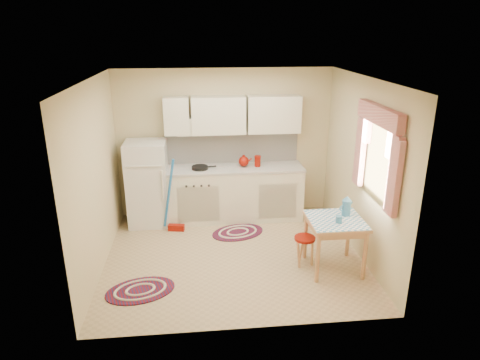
% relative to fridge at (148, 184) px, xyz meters
% --- Properties ---
extents(room_shell, '(3.64, 3.60, 2.52)m').
position_rel_fridge_xyz_m(room_shell, '(1.45, -1.01, 0.90)').
color(room_shell, tan).
rests_on(room_shell, ground).
extents(fridge, '(0.65, 0.60, 1.40)m').
position_rel_fridge_xyz_m(fridge, '(0.00, 0.00, 0.00)').
color(fridge, silver).
rests_on(fridge, ground).
extents(broom, '(0.30, 0.17, 1.20)m').
position_rel_fridge_xyz_m(broom, '(0.45, -0.35, -0.10)').
color(broom, '#1C64B3').
rests_on(broom, ground).
extents(base_cabinets, '(2.25, 0.60, 0.88)m').
position_rel_fridge_xyz_m(base_cabinets, '(1.44, 0.05, -0.26)').
color(base_cabinets, silver).
rests_on(base_cabinets, ground).
extents(countertop, '(2.27, 0.62, 0.04)m').
position_rel_fridge_xyz_m(countertop, '(1.44, 0.05, 0.20)').
color(countertop, '#B1ADA8').
rests_on(countertop, base_cabinets).
extents(frying_pan, '(0.30, 0.30, 0.05)m').
position_rel_fridge_xyz_m(frying_pan, '(0.86, 0.00, 0.24)').
color(frying_pan, black).
rests_on(frying_pan, countertop).
extents(red_kettle, '(0.24, 0.23, 0.19)m').
position_rel_fridge_xyz_m(red_kettle, '(1.59, 0.05, 0.32)').
color(red_kettle, maroon).
rests_on(red_kettle, countertop).
extents(red_canister, '(0.11, 0.11, 0.16)m').
position_rel_fridge_xyz_m(red_canister, '(1.82, 0.05, 0.30)').
color(red_canister, maroon).
rests_on(red_canister, countertop).
extents(table, '(0.72, 0.72, 0.72)m').
position_rel_fridge_xyz_m(table, '(2.61, -1.73, -0.34)').
color(table, tan).
rests_on(table, ground).
extents(stool, '(0.30, 0.30, 0.42)m').
position_rel_fridge_xyz_m(stool, '(2.24, -1.60, -0.49)').
color(stool, maroon).
rests_on(stool, ground).
extents(coffee_pot, '(0.18, 0.17, 0.29)m').
position_rel_fridge_xyz_m(coffee_pot, '(2.78, -1.61, 0.17)').
color(coffee_pot, teal).
rests_on(coffee_pot, table).
extents(mug, '(0.11, 0.11, 0.10)m').
position_rel_fridge_xyz_m(mug, '(2.61, -1.83, 0.07)').
color(mug, teal).
rests_on(mug, table).
extents(rug_center, '(0.98, 0.80, 0.02)m').
position_rel_fridge_xyz_m(rug_center, '(1.43, -0.54, -0.69)').
color(rug_center, maroon).
rests_on(rug_center, ground).
extents(rug_left, '(0.99, 0.79, 0.02)m').
position_rel_fridge_xyz_m(rug_left, '(0.06, -2.01, -0.69)').
color(rug_left, maroon).
rests_on(rug_left, ground).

